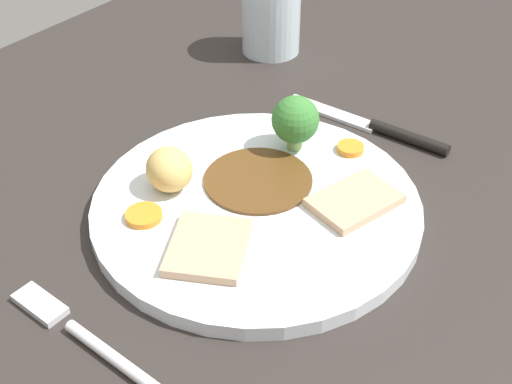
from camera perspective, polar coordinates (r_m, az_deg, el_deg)
The scene contains 12 objects.
dining_table at distance 63.00cm, azimuth -2.04°, elevation -2.01°, with size 120.00×84.00×3.60cm, color #2B2623.
dinner_plate at distance 60.01cm, azimuth 0.00°, elevation -1.27°, with size 28.84×28.84×1.40cm, color white.
gravy_pool at distance 61.71cm, azimuth 0.18°, elevation 1.02°, with size 9.85×9.85×0.30cm, color #563819.
meat_slice_main at distance 54.67cm, azimuth -4.01°, elevation -4.60°, with size 7.16×6.00×0.80cm, color tan.
meat_slice_under at distance 59.56cm, azimuth 8.22°, elevation -0.73°, with size 7.43×5.11×0.80cm, color tan.
roast_potato_left at distance 60.49cm, azimuth -7.24°, elevation 1.89°, with size 4.55×4.11×3.83cm, color #D8B260.
carrot_coin_front at distance 66.11cm, azimuth 7.88°, elevation 3.64°, with size 2.56×2.56×0.61cm, color orange.
carrot_coin_back at distance 58.40cm, azimuth -9.34°, elevation -1.94°, with size 3.14×3.14×0.56cm, color orange.
broccoli_floret at distance 64.55cm, azimuth 3.30°, elevation 5.98°, with size 4.54×4.54×5.43cm.
fork at distance 51.78cm, azimuth -14.30°, elevation -11.46°, with size 2.11×15.28×0.90cm.
knife at distance 71.89cm, azimuth 10.23°, elevation 5.28°, with size 1.99×18.53×1.20cm.
water_glass at distance 84.90cm, azimuth 1.27°, elevation 14.74°, with size 7.09×7.09×9.95cm, color silver.
Camera 1 is at (-36.92, -30.73, 42.57)cm, focal length 47.98 mm.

